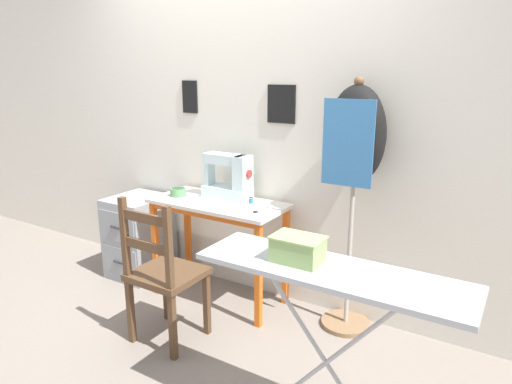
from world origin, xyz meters
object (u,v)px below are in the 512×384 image
Objects in this scene: ironing_board at (330,280)px; sewing_machine at (230,178)px; thread_spool_near_machine at (251,201)px; wooden_chair at (164,275)px; fabric_bowl at (178,192)px; dress_form at (355,148)px; scissors at (259,213)px; filing_cabinet at (139,236)px; storage_box at (298,249)px.

sewing_machine is at bearing 140.22° from ironing_board.
thread_spool_near_machine is 1.36m from ironing_board.
wooden_chair is (-0.19, -0.70, -0.32)m from thread_spool_near_machine.
dress_form is (1.27, 0.16, 0.41)m from fabric_bowl.
fabric_bowl is 0.85× the size of scissors.
wooden_chair is at bearing -140.32° from dress_form.
dress_form is 1.09m from ironing_board.
filing_cabinet is at bearing 175.49° from fabric_bowl.
storage_box is at bearing -49.76° from scissors.
fabric_bowl is 0.77m from wooden_chair.
wooden_chair is (-0.35, -0.54, -0.30)m from scissors.
fabric_bowl is 1.63m from storage_box.
scissors is at bearing 130.24° from storage_box.
fabric_bowl is at bearing 176.47° from scissors.
thread_spool_near_machine is at bearing -10.05° from sewing_machine.
ironing_board is (0.98, -0.94, 0.04)m from thread_spool_near_machine.
scissors is at bearing -3.92° from filing_cabinet.
wooden_chair is at bearing -104.88° from thread_spool_near_machine.
sewing_machine is at bearing 7.65° from filing_cabinet.
sewing_machine is 0.40× the size of wooden_chair.
sewing_machine is 0.57× the size of filing_cabinet.
wooden_chair reaches higher than fabric_bowl.
scissors is at bearing -44.53° from thread_spool_near_machine.
thread_spool_near_machine reaches higher than filing_cabinet.
ironing_board is (0.82, -0.79, 0.06)m from scissors.
dress_form is at bearing 97.02° from storage_box.
filing_cabinet is 1.95m from dress_form.
wooden_chair is 1.15m from storage_box.
ironing_board is at bearing -39.78° from sewing_machine.
storage_box is at bearing -82.98° from dress_form.
storage_box reaches higher than ironing_board.
ironing_board is at bearing -23.30° from filing_cabinet.
sewing_machine is 0.95m from dress_form.
fabric_bowl is at bearing 122.84° from wooden_chair.
dress_form reaches higher than filing_cabinet.
storage_box is at bearing -178.15° from ironing_board.
fabric_bowl is at bearing -157.50° from sewing_machine.
filing_cabinet is (-0.85, 0.62, -0.12)m from wooden_chair.
sewing_machine is at bearing 22.50° from fabric_bowl.
fabric_bowl is 1.34m from dress_form.
sewing_machine is 0.33× the size of ironing_board.
sewing_machine reaches higher than filing_cabinet.
dress_form reaches higher than thread_spool_near_machine.
wooden_chair is 1.38m from dress_form.
thread_spool_near_machine is at bearing 135.47° from scissors.
filing_cabinet is (-0.47, 0.04, -0.45)m from fabric_bowl.
thread_spool_near_machine is 0.04× the size of ironing_board.
filing_cabinet is at bearing -175.73° from thread_spool_near_machine.
wooden_chair is at bearing -57.16° from fabric_bowl.
thread_spool_near_machine is 0.03× the size of dress_form.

